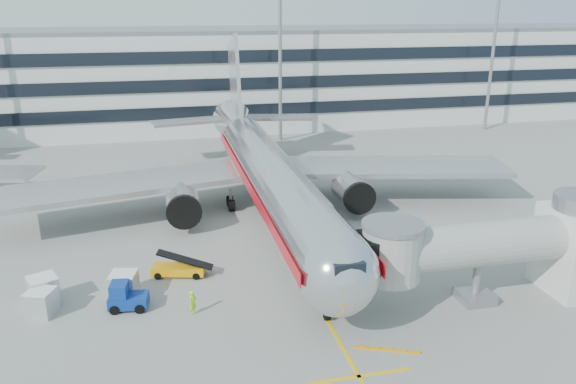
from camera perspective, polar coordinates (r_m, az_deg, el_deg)
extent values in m
plane|color=gray|center=(43.71, 0.86, -7.51)|extent=(180.00, 180.00, 0.00)
cube|color=#E6B80C|center=(52.66, -1.77, -2.86)|extent=(0.25, 70.00, 0.01)
cube|color=#E6B80C|center=(32.23, 7.21, -18.09)|extent=(6.00, 0.25, 0.01)
cylinder|color=silver|center=(49.41, -1.36, 0.85)|extent=(5.00, 36.00, 5.00)
sphere|color=silver|center=(33.24, 5.11, -8.30)|extent=(5.00, 5.00, 5.00)
cone|color=silver|center=(71.24, -5.20, 6.75)|extent=(5.00, 10.00, 5.00)
cube|color=black|center=(31.47, 6.02, -7.65)|extent=(1.80, 1.20, 0.90)
cube|color=#B7B7BC|center=(58.50, 10.09, 2.55)|extent=(24.95, 12.07, 0.50)
cube|color=#B7B7BC|center=(54.07, -16.20, 0.77)|extent=(24.95, 12.07, 0.50)
cylinder|color=#99999E|center=(53.96, 6.56, 0.03)|extent=(3.00, 4.20, 3.00)
cylinder|color=#99999E|center=(51.03, -10.63, -1.26)|extent=(3.00, 4.20, 3.00)
cylinder|color=black|center=(52.18, 7.29, -0.65)|extent=(3.10, 0.50, 3.10)
cylinder|color=black|center=(49.15, -10.51, -2.03)|extent=(3.10, 0.50, 3.10)
cube|color=#B7B7BC|center=(70.98, -5.36, 10.31)|extent=(0.45, 9.39, 13.72)
cube|color=#B7B7BC|center=(73.03, -1.02, 7.59)|extent=(10.41, 4.94, 0.35)
cube|color=#B7B7BC|center=(71.57, -9.72, 7.11)|extent=(10.41, 4.94, 0.35)
cylinder|color=gray|center=(36.48, 3.97, -11.57)|extent=(0.24, 0.24, 1.80)
cylinder|color=black|center=(36.71, 3.96, -12.18)|extent=(0.35, 0.90, 0.90)
cylinder|color=gray|center=(56.64, 0.58, -0.23)|extent=(0.30, 0.30, 2.00)
cylinder|color=gray|center=(55.55, -5.84, -0.71)|extent=(0.30, 0.30, 2.00)
cube|color=red|center=(49.87, 1.47, 1.38)|extent=(0.06, 38.00, 0.90)
cube|color=red|center=(48.90, -4.25, 0.98)|extent=(0.06, 38.00, 0.90)
cube|color=silver|center=(43.91, 27.22, -5.26)|extent=(4.00, 4.50, 6.00)
cylinder|color=#A8A8A3|center=(39.16, 19.00, -5.02)|extent=(13.00, 3.00, 3.00)
cylinder|color=#A8A8A3|center=(36.33, 10.47, -6.13)|extent=(3.80, 3.80, 3.40)
cylinder|color=gray|center=(35.59, 10.65, -3.35)|extent=(4.00, 4.00, 0.30)
cube|color=black|center=(35.86, 8.55, -6.37)|extent=(1.40, 2.60, 2.60)
cylinder|color=gray|center=(40.22, 18.62, -8.43)|extent=(0.56, 0.56, 3.20)
cube|color=gray|center=(40.78, 18.44, -10.00)|extent=(2.20, 2.20, 0.70)
cylinder|color=black|center=(40.34, 17.32, -10.20)|extent=(0.35, 0.70, 0.70)
cylinder|color=black|center=(41.23, 19.52, -9.80)|extent=(0.35, 0.70, 0.70)
cube|color=silver|center=(97.30, -7.57, 11.40)|extent=(150.00, 24.00, 15.00)
cube|color=black|center=(85.91, -6.62, 8.16)|extent=(150.00, 0.30, 1.80)
cube|color=black|center=(85.30, -6.72, 10.80)|extent=(150.00, 0.30, 1.80)
cube|color=black|center=(84.87, -6.82, 13.48)|extent=(150.00, 0.30, 1.80)
cube|color=gray|center=(96.68, -7.77, 15.99)|extent=(150.00, 24.00, 0.60)
cylinder|color=gray|center=(82.30, -0.81, 13.80)|extent=(0.50, 0.50, 25.00)
cylinder|color=gray|center=(95.53, 20.12, 13.37)|extent=(0.50, 0.50, 25.00)
cube|color=orange|center=(42.83, -11.06, -7.72)|extent=(4.10, 2.30, 0.62)
cube|color=black|center=(42.49, -11.12, -6.76)|extent=(4.19, 1.92, 1.35)
cylinder|color=black|center=(43.77, -12.70, -7.57)|extent=(0.57, 0.37, 0.53)
cylinder|color=black|center=(42.70, -13.07, -8.29)|extent=(0.57, 0.37, 0.53)
cylinder|color=black|center=(43.21, -9.03, -7.68)|extent=(0.57, 0.37, 0.53)
cylinder|color=black|center=(42.12, -9.30, -8.42)|extent=(0.57, 0.37, 0.53)
cube|color=navy|center=(39.18, -15.88, -10.57)|extent=(2.69, 1.78, 0.81)
cube|color=navy|center=(38.92, -16.78, -9.52)|extent=(1.26, 1.49, 0.99)
cube|color=black|center=(38.78, -16.82, -9.10)|extent=(1.15, 1.30, 0.09)
cylinder|color=black|center=(40.05, -16.83, -10.43)|extent=(0.66, 0.36, 0.63)
cylinder|color=black|center=(38.90, -17.22, -11.38)|extent=(0.66, 0.36, 0.63)
cylinder|color=black|center=(39.74, -14.51, -10.45)|extent=(0.66, 0.36, 0.63)
cylinder|color=black|center=(38.58, -14.83, -11.41)|extent=(0.66, 0.36, 0.63)
cube|color=silver|center=(40.28, -23.76, -10.26)|extent=(2.09, 2.09, 1.67)
cube|color=white|center=(39.90, -23.92, -9.18)|extent=(2.09, 2.09, 0.06)
cube|color=silver|center=(41.65, -23.59, -9.15)|extent=(2.33, 2.33, 1.84)
cube|color=white|center=(41.25, -23.75, -7.98)|extent=(2.33, 2.33, 0.07)
cube|color=silver|center=(40.50, -16.32, -9.13)|extent=(2.06, 2.06, 1.77)
cube|color=white|center=(40.10, -16.44, -7.98)|extent=(2.06, 2.06, 0.07)
imported|color=#A3F619|center=(37.52, -9.63, -11.01)|extent=(0.69, 0.72, 1.67)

